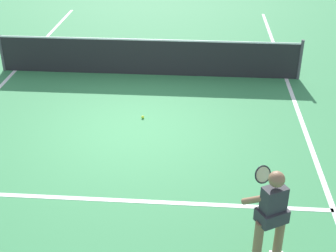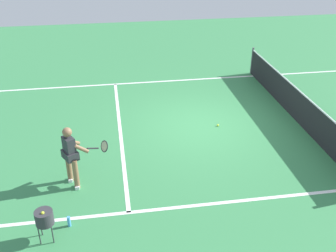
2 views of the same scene
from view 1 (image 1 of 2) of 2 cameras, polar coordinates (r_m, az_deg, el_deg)
ground_plane at (r=10.22m, az=-4.34°, el=-0.45°), size 26.76×26.76×0.00m
service_line_marking at (r=8.21m, az=-6.78°, el=-8.82°), size 7.42×0.10×0.01m
sideline_right_marking at (r=10.37m, az=16.41°, el=-1.18°), size 0.10×18.59×0.01m
court_net at (r=12.78m, az=-2.45°, el=8.32°), size 8.10×0.08×1.08m
tennis_player at (r=6.70m, az=12.31°, el=-10.26°), size 0.68×1.14×1.55m
tennis_ball_near at (r=10.65m, az=-3.06°, el=1.09°), size 0.07×0.07×0.07m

